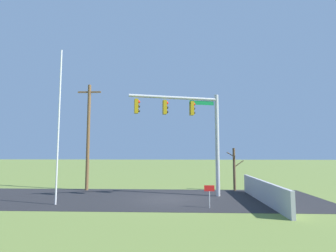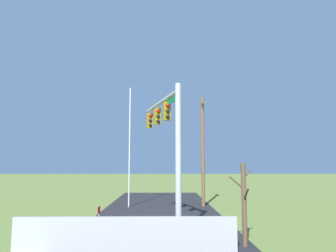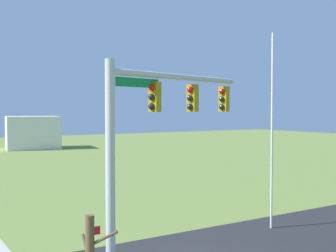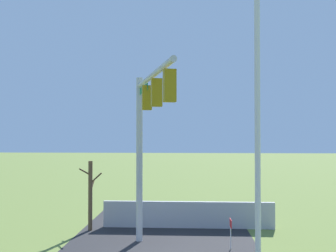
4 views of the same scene
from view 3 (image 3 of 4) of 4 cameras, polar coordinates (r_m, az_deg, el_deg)
name	(u,v)px [view 3 (image 3 of 4)]	position (r m, az deg, el deg)	size (l,w,h in m)	color
road_surface	(269,250)	(18.68, 13.07, -15.50)	(28.00, 8.00, 0.01)	#232326
signal_mast	(153,130)	(13.93, -1.95, -0.47)	(6.15, 1.95, 7.11)	#B2B5BA
flagpole	(272,131)	(21.23, 13.39, -0.66)	(0.10, 0.10, 9.26)	silver
open_sign	(93,235)	(17.27, -9.72, -13.83)	(0.56, 0.04, 1.22)	silver
distant_building	(33,132)	(66.19, -17.22, -0.81)	(6.23, 7.27, 4.69)	silver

